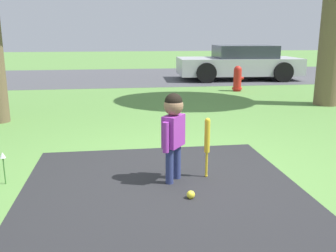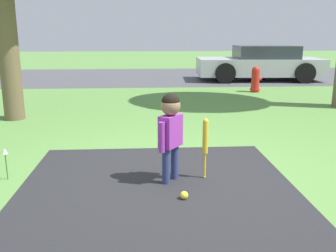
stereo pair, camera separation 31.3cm
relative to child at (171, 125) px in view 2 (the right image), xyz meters
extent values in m
plane|color=#5B8C42|center=(0.15, 0.18, -0.61)|extent=(60.00, 60.00, 0.00)
cube|color=#4C4C51|center=(0.15, 10.10, -0.61)|extent=(40.00, 6.00, 0.01)
cylinder|color=navy|center=(-0.05, -0.07, -0.42)|extent=(0.08, 0.08, 0.39)
cylinder|color=navy|center=(0.05, 0.07, -0.42)|extent=(0.08, 0.08, 0.39)
cube|color=purple|center=(0.00, 0.00, -0.06)|extent=(0.27, 0.29, 0.33)
cylinder|color=purple|center=(-0.10, -0.13, -0.09)|extent=(0.06, 0.06, 0.31)
cylinder|color=purple|center=(0.10, 0.13, -0.09)|extent=(0.06, 0.06, 0.31)
sphere|color=#997051|center=(0.00, 0.00, 0.20)|extent=(0.20, 0.20, 0.20)
sphere|color=black|center=(0.00, 0.00, 0.24)|extent=(0.19, 0.19, 0.19)
sphere|color=yellow|center=(0.37, 0.06, -0.60)|extent=(0.03, 0.03, 0.03)
cylinder|color=yellow|center=(0.37, 0.06, -0.47)|extent=(0.03, 0.03, 0.29)
cylinder|color=yellow|center=(0.37, 0.06, -0.15)|extent=(0.06, 0.06, 0.35)
sphere|color=yellow|center=(0.37, 0.06, 0.02)|extent=(0.06, 0.06, 0.06)
sphere|color=yellow|center=(0.10, -0.46, -0.57)|extent=(0.08, 0.08, 0.08)
cylinder|color=red|center=(2.72, 6.12, -0.32)|extent=(0.22, 0.22, 0.58)
sphere|color=red|center=(2.72, 6.12, -0.03)|extent=(0.20, 0.20, 0.20)
cylinder|color=red|center=(2.72, 6.12, -0.54)|extent=(0.27, 0.27, 0.05)
cylinder|color=red|center=(2.84, 6.12, -0.26)|extent=(0.10, 0.08, 0.08)
cube|color=#B7B7BC|center=(3.59, 8.72, -0.16)|extent=(4.14, 1.96, 0.55)
cube|color=#2D333D|center=(3.80, 8.71, 0.32)|extent=(2.02, 1.64, 0.42)
cylinder|color=black|center=(2.29, 7.90, -0.29)|extent=(0.65, 0.21, 0.64)
cylinder|color=black|center=(2.39, 9.67, -0.29)|extent=(0.65, 0.21, 0.64)
cylinder|color=black|center=(4.80, 7.77, -0.29)|extent=(0.65, 0.21, 0.64)
cylinder|color=black|center=(4.89, 9.53, -0.29)|extent=(0.65, 0.21, 0.64)
cylinder|color=brown|center=(-2.64, 3.16, 0.83)|extent=(0.36, 0.36, 2.90)
cylinder|color=#38702D|center=(-1.75, 0.16, -0.47)|extent=(0.01, 0.01, 0.29)
cone|color=silver|center=(-1.75, 0.16, -0.30)|extent=(0.06, 0.06, 0.06)
camera|label=1|loc=(-0.58, -3.69, 0.91)|focal=40.00mm
camera|label=2|loc=(-0.27, -3.72, 0.91)|focal=40.00mm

